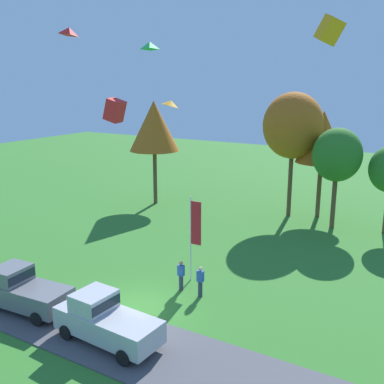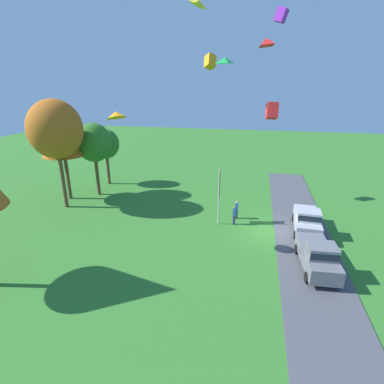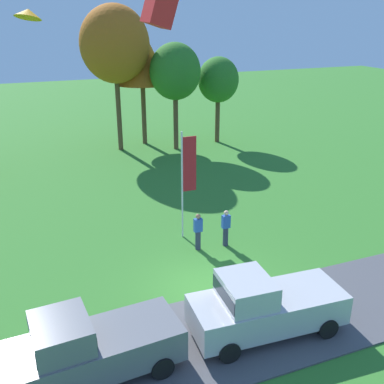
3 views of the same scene
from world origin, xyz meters
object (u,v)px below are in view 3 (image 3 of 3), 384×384
at_px(tree_left_of_center, 142,56).
at_px(tree_center_back, 175,72).
at_px(flag_banner, 187,172).
at_px(car_pickup_by_flagpole, 262,305).
at_px(person_on_lawn, 198,231).
at_px(tree_right_of_center, 115,44).
at_px(kite_box_trailing_tail, 160,8).
at_px(kite_delta_high_left, 28,13).
at_px(tree_far_right, 218,80).
at_px(person_watching_sky, 226,228).
at_px(car_pickup_near_entrance, 86,348).

xyz_separation_m(tree_left_of_center, tree_center_back, (1.80, -2.41, -0.99)).
bearing_deg(flag_banner, car_pickup_by_flagpole, -92.21).
xyz_separation_m(person_on_lawn, tree_right_of_center, (0.50, 16.71, 6.81)).
distance_m(car_pickup_by_flagpole, tree_right_of_center, 23.63).
bearing_deg(kite_box_trailing_tail, kite_delta_high_left, 108.17).
bearing_deg(tree_left_of_center, tree_right_of_center, -155.36).
distance_m(tree_far_right, kite_delta_high_left, 16.88).
bearing_deg(kite_delta_high_left, person_watching_sky, -48.65).
xyz_separation_m(tree_left_of_center, tree_far_right, (5.59, -1.72, -1.86)).
relative_size(car_pickup_near_entrance, tree_center_back, 0.65).
distance_m(person_watching_sky, tree_far_right, 18.05).
distance_m(person_watching_sky, kite_box_trailing_tail, 9.93).
distance_m(person_on_lawn, flag_banner, 2.70).
bearing_deg(tree_right_of_center, tree_far_right, -5.18).
relative_size(person_on_lawn, flag_banner, 0.34).
relative_size(person_watching_sky, flag_banner, 0.34).
bearing_deg(kite_delta_high_left, tree_right_of_center, 56.53).
height_order(tree_right_of_center, tree_center_back, tree_right_of_center).
relative_size(person_on_lawn, tree_left_of_center, 0.19).
relative_size(person_on_lawn, tree_center_back, 0.22).
relative_size(car_pickup_near_entrance, person_watching_sky, 2.99).
height_order(person_on_lawn, tree_right_of_center, tree_right_of_center).
height_order(person_watching_sky, kite_delta_high_left, kite_delta_high_left).
relative_size(person_watching_sky, tree_right_of_center, 0.16).
bearing_deg(tree_right_of_center, flag_banner, -91.76).
bearing_deg(car_pickup_by_flagpole, kite_delta_high_left, 111.19).
distance_m(car_pickup_by_flagpole, person_on_lawn, 5.98).
relative_size(tree_left_of_center, flag_banner, 1.77).
distance_m(car_pickup_near_entrance, car_pickup_by_flagpole, 5.55).
xyz_separation_m(person_on_lawn, tree_far_right, (8.30, 16.01, 4.04)).
height_order(tree_right_of_center, flag_banner, tree_right_of_center).
xyz_separation_m(flag_banner, kite_delta_high_left, (-5.55, 6.22, 6.55)).
distance_m(car_pickup_by_flagpole, tree_far_right, 23.89).
bearing_deg(kite_box_trailing_tail, tree_right_of_center, 81.75).
height_order(person_watching_sky, tree_center_back, tree_center_back).
relative_size(tree_left_of_center, kite_delta_high_left, 7.04).
distance_m(car_pickup_near_entrance, person_on_lawn, 8.27).
bearing_deg(tree_far_right, car_pickup_near_entrance, -122.80).
bearing_deg(car_pickup_by_flagpole, flag_banner, 87.79).
distance_m(car_pickup_by_flagpole, kite_delta_high_left, 16.93).
distance_m(car_pickup_near_entrance, tree_right_of_center, 24.36).
distance_m(tree_far_right, flag_banner, 16.89).
bearing_deg(tree_far_right, tree_right_of_center, 174.82).
bearing_deg(person_on_lawn, tree_center_back, 73.60).
height_order(tree_far_right, kite_delta_high_left, kite_delta_high_left).
distance_m(car_pickup_by_flagpole, flag_banner, 7.65).
height_order(tree_center_back, tree_far_right, tree_center_back).
distance_m(person_on_lawn, tree_far_right, 18.48).
distance_m(person_watching_sky, tree_center_back, 16.52).
height_order(tree_center_back, flag_banner, tree_center_back).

